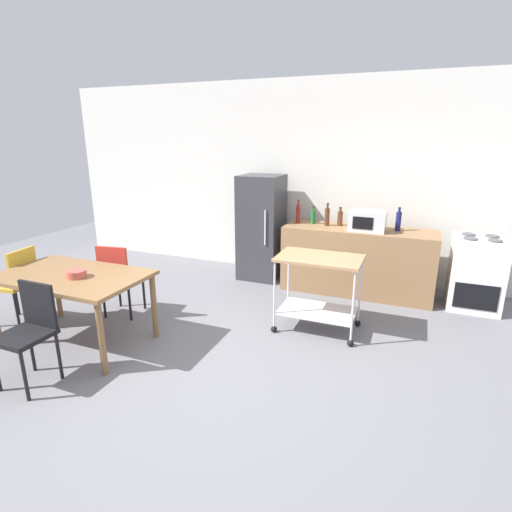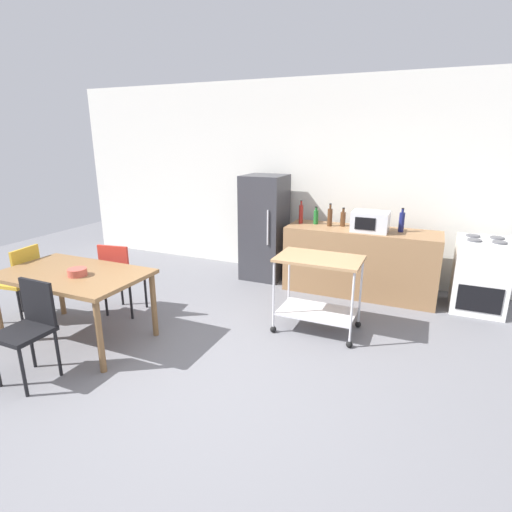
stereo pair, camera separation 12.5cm
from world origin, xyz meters
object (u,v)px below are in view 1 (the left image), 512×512
at_px(chair_red, 119,275).
at_px(microwave, 368,221).
at_px(dining_table, 72,282).
at_px(bottle_soda, 340,218).
at_px(fruit_bowl, 77,274).
at_px(kitchen_cart, 319,281).
at_px(stove_oven, 476,273).
at_px(refrigerator, 261,227).
at_px(chair_black, 30,328).
at_px(bottle_soy_sauce, 313,216).
at_px(bottle_sesame_oil, 298,213).
at_px(bottle_wine, 327,216).
at_px(chair_mustard, 17,281).
at_px(bottle_olive_oil, 398,221).

height_order(chair_red, microwave, microwave).
bearing_deg(dining_table, bottle_soda, 50.12).
distance_m(microwave, fruit_bowl, 3.53).
distance_m(kitchen_cart, microwave, 1.37).
height_order(stove_oven, refrigerator, refrigerator).
bearing_deg(chair_red, chair_black, 89.76).
bearing_deg(bottle_soy_sauce, refrigerator, 178.66).
xyz_separation_m(chair_red, bottle_soda, (2.21, 1.94, 0.49)).
relative_size(bottle_sesame_oil, bottle_wine, 1.05).
bearing_deg(chair_mustard, chair_black, 47.98).
bearing_deg(chair_mustard, bottle_wine, 122.29).
bearing_deg(bottle_olive_oil, bottle_sesame_oil, -179.56).
bearing_deg(stove_oven, bottle_soda, 177.56).
xyz_separation_m(bottle_sesame_oil, bottle_wine, (0.42, -0.02, -0.01)).
height_order(refrigerator, fruit_bowl, refrigerator).
bearing_deg(bottle_soda, kitchen_cart, -87.58).
distance_m(chair_red, stove_oven, 4.37).
distance_m(dining_table, kitchen_cart, 2.57).
bearing_deg(chair_red, dining_table, 81.55).
relative_size(bottle_wine, bottle_soda, 1.22).
bearing_deg(bottle_soda, bottle_sesame_oil, -175.43).
bearing_deg(chair_red, stove_oven, -163.80).
height_order(bottle_soy_sauce, bottle_wine, bottle_wine).
distance_m(bottle_soy_sauce, bottle_soda, 0.38).
bearing_deg(stove_oven, dining_table, -146.94).
bearing_deg(kitchen_cart, fruit_bowl, -149.31).
relative_size(bottle_soda, microwave, 0.56).
distance_m(chair_black, kitchen_cart, 2.81).
height_order(bottle_sesame_oil, bottle_soy_sauce, bottle_sesame_oil).
bearing_deg(bottle_soy_sauce, bottle_soda, 1.69).
height_order(chair_red, bottle_soy_sauce, bottle_soy_sauce).
bearing_deg(microwave, bottle_sesame_oil, 172.69).
bearing_deg(microwave, refrigerator, 173.43).
height_order(chair_black, fruit_bowl, chair_black).
distance_m(chair_red, chair_mustard, 1.11).
height_order(dining_table, refrigerator, refrigerator).
relative_size(chair_black, kitchen_cart, 0.98).
height_order(bottle_sesame_oil, microwave, bottle_sesame_oil).
bearing_deg(bottle_soda, bottle_wine, -159.75).
distance_m(bottle_sesame_oil, bottle_wine, 0.42).
height_order(dining_table, stove_oven, stove_oven).
xyz_separation_m(dining_table, fruit_bowl, (0.13, -0.05, 0.12)).
distance_m(bottle_sesame_oil, bottle_olive_oil, 1.35).
relative_size(refrigerator, bottle_soy_sauce, 6.27).
bearing_deg(kitchen_cart, microwave, 75.24).
relative_size(chair_red, bottle_sesame_oil, 2.71).
bearing_deg(dining_table, chair_mustard, 174.37).
bearing_deg(bottle_olive_oil, bottle_soda, 177.26).
bearing_deg(refrigerator, bottle_soda, -0.36).
height_order(kitchen_cart, bottle_soda, bottle_soda).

